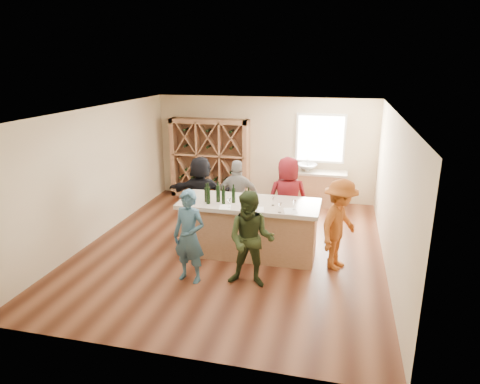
% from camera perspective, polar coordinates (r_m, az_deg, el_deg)
% --- Properties ---
extents(floor, '(6.00, 7.00, 0.10)m').
position_cam_1_polar(floor, '(8.97, -0.93, -7.67)').
color(floor, '#572D1C').
rests_on(floor, ground).
extents(ceiling, '(6.00, 7.00, 0.10)m').
position_cam_1_polar(ceiling, '(8.19, -1.03, 11.08)').
color(ceiling, white).
rests_on(ceiling, ground).
extents(wall_back, '(6.00, 0.10, 2.80)m').
position_cam_1_polar(wall_back, '(11.85, 3.33, 5.83)').
color(wall_back, beige).
rests_on(wall_back, ground).
extents(wall_front, '(6.00, 0.10, 2.80)m').
position_cam_1_polar(wall_front, '(5.32, -10.65, -8.92)').
color(wall_front, beige).
rests_on(wall_front, ground).
extents(wall_left, '(0.10, 7.00, 2.80)m').
position_cam_1_polar(wall_left, '(9.67, -18.78, 2.36)').
color(wall_left, beige).
rests_on(wall_left, ground).
extents(wall_right, '(0.10, 7.00, 2.80)m').
position_cam_1_polar(wall_right, '(8.28, 19.92, -0.14)').
color(wall_right, beige).
rests_on(wall_right, ground).
extents(window_frame, '(1.30, 0.06, 1.30)m').
position_cam_1_polar(window_frame, '(11.54, 10.69, 7.03)').
color(window_frame, white).
rests_on(window_frame, wall_back).
extents(window_pane, '(1.18, 0.01, 1.18)m').
position_cam_1_polar(window_pane, '(11.51, 10.68, 7.00)').
color(window_pane, white).
rests_on(window_pane, wall_back).
extents(wine_rack, '(2.20, 0.45, 2.20)m').
position_cam_1_polar(wine_rack, '(11.99, -4.03, 4.49)').
color(wine_rack, '#966947').
rests_on(wine_rack, floor).
extents(back_counter_base, '(1.60, 0.58, 0.86)m').
position_cam_1_polar(back_counter_base, '(11.58, 9.76, 0.39)').
color(back_counter_base, '#966947').
rests_on(back_counter_base, floor).
extents(back_counter_top, '(1.70, 0.62, 0.06)m').
position_cam_1_polar(back_counter_top, '(11.46, 9.88, 2.60)').
color(back_counter_top, '#B5A794').
rests_on(back_counter_top, back_counter_base).
extents(sink, '(0.54, 0.54, 0.19)m').
position_cam_1_polar(sink, '(11.44, 8.91, 3.26)').
color(sink, silver).
rests_on(sink, back_counter_top).
extents(faucet, '(0.02, 0.02, 0.30)m').
position_cam_1_polar(faucet, '(11.60, 9.00, 3.74)').
color(faucet, silver).
rests_on(faucet, back_counter_top).
extents(tasting_counter_base, '(2.60, 1.00, 1.00)m').
position_cam_1_polar(tasting_counter_base, '(8.52, 1.23, -5.02)').
color(tasting_counter_base, '#966947').
rests_on(tasting_counter_base, floor).
extents(tasting_counter_top, '(2.72, 1.12, 0.08)m').
position_cam_1_polar(tasting_counter_top, '(8.34, 1.25, -1.58)').
color(tasting_counter_top, '#B5A794').
rests_on(tasting_counter_top, tasting_counter_base).
extents(wine_bottle_a, '(0.07, 0.07, 0.29)m').
position_cam_1_polar(wine_bottle_a, '(8.30, -4.53, -0.38)').
color(wine_bottle_a, black).
rests_on(wine_bottle_a, tasting_counter_top).
extents(wine_bottle_b, '(0.10, 0.10, 0.33)m').
position_cam_1_polar(wine_bottle_b, '(8.19, -4.27, -0.46)').
color(wine_bottle_b, black).
rests_on(wine_bottle_b, tasting_counter_top).
extents(wine_bottle_c, '(0.10, 0.10, 0.33)m').
position_cam_1_polar(wine_bottle_c, '(8.29, -2.93, -0.22)').
color(wine_bottle_c, black).
rests_on(wine_bottle_c, tasting_counter_top).
extents(wine_bottle_d, '(0.09, 0.09, 0.29)m').
position_cam_1_polar(wine_bottle_d, '(8.16, -2.21, -0.64)').
color(wine_bottle_d, black).
rests_on(wine_bottle_d, tasting_counter_top).
extents(wine_bottle_e, '(0.09, 0.09, 0.29)m').
position_cam_1_polar(wine_bottle_e, '(8.23, -0.87, -0.47)').
color(wine_bottle_e, black).
rests_on(wine_bottle_e, tasting_counter_top).
extents(wine_glass_a, '(0.09, 0.09, 0.19)m').
position_cam_1_polar(wine_glass_a, '(7.96, -1.47, -1.47)').
color(wine_glass_a, white).
rests_on(wine_glass_a, tasting_counter_top).
extents(wine_glass_b, '(0.07, 0.07, 0.18)m').
position_cam_1_polar(wine_glass_b, '(7.79, 2.33, -1.96)').
color(wine_glass_b, white).
rests_on(wine_glass_b, tasting_counter_top).
extents(wine_glass_c, '(0.09, 0.09, 0.19)m').
position_cam_1_polar(wine_glass_c, '(7.74, 5.32, -2.10)').
color(wine_glass_c, white).
rests_on(wine_glass_c, tasting_counter_top).
extents(wine_glass_d, '(0.08, 0.08, 0.17)m').
position_cam_1_polar(wine_glass_d, '(8.11, 4.42, -1.24)').
color(wine_glass_d, white).
rests_on(wine_glass_d, tasting_counter_top).
extents(wine_glass_e, '(0.09, 0.09, 0.20)m').
position_cam_1_polar(wine_glass_e, '(7.90, 7.19, -1.72)').
color(wine_glass_e, white).
rests_on(wine_glass_e, tasting_counter_top).
extents(tasting_menu_a, '(0.27, 0.33, 0.00)m').
position_cam_1_polar(tasting_menu_a, '(8.03, -2.00, -2.00)').
color(tasting_menu_a, white).
rests_on(tasting_menu_a, tasting_counter_top).
extents(tasting_menu_b, '(0.26, 0.32, 0.00)m').
position_cam_1_polar(tasting_menu_b, '(7.91, 2.43, -2.30)').
color(tasting_menu_b, white).
rests_on(tasting_menu_b, tasting_counter_top).
extents(tasting_menu_c, '(0.31, 0.37, 0.00)m').
position_cam_1_polar(tasting_menu_c, '(7.88, 6.77, -2.51)').
color(tasting_menu_c, white).
rests_on(tasting_menu_c, tasting_counter_top).
extents(person_near_left, '(0.68, 0.55, 1.65)m').
position_cam_1_polar(person_near_left, '(7.41, -6.80, -5.92)').
color(person_near_left, '#335972').
rests_on(person_near_left, floor).
extents(person_near_right, '(0.82, 0.45, 1.68)m').
position_cam_1_polar(person_near_right, '(7.20, 1.47, -6.39)').
color(person_near_right, '#263319').
rests_on(person_near_right, floor).
extents(person_server, '(0.93, 1.22, 1.71)m').
position_cam_1_polar(person_server, '(8.00, 13.12, -4.29)').
color(person_server, '#994C19').
rests_on(person_server, floor).
extents(person_far_mid, '(1.06, 0.65, 1.70)m').
position_cam_1_polar(person_far_mid, '(9.28, -0.31, -0.87)').
color(person_far_mid, slate).
rests_on(person_far_mid, floor).
extents(person_far_right, '(1.03, 0.85, 1.81)m').
position_cam_1_polar(person_far_right, '(9.12, 6.35, -0.91)').
color(person_far_right, '#590F14').
rests_on(person_far_right, floor).
extents(person_far_left, '(1.61, 0.65, 1.71)m').
position_cam_1_polar(person_far_left, '(9.66, -5.19, -0.17)').
color(person_far_left, black).
rests_on(person_far_left, floor).
extents(wine_bottle_f, '(0.07, 0.07, 0.30)m').
position_cam_1_polar(wine_bottle_f, '(7.99, 1.15, -0.98)').
color(wine_bottle_f, black).
rests_on(wine_bottle_f, tasting_counter_top).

